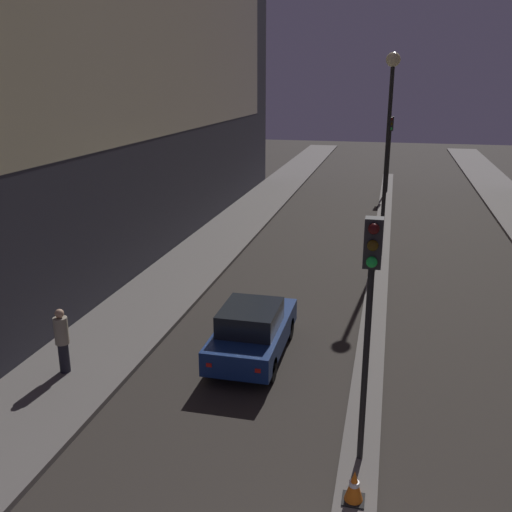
{
  "coord_description": "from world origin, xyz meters",
  "views": [
    {
      "loc": [
        0.22,
        -5.46,
        7.29
      ],
      "look_at": [
        -4.84,
        15.79,
        0.5
      ],
      "focal_mm": 40.0,
      "sensor_mm": 36.0,
      "label": 1
    }
  ],
  "objects": [
    {
      "name": "median_strip",
      "position": [
        0.0,
        20.89,
        0.06
      ],
      "size": [
        0.77,
        39.78,
        0.12
      ],
      "color": "#66605B",
      "rests_on": "ground"
    },
    {
      "name": "traffic_light_near",
      "position": [
        0.0,
        4.33,
        3.69
      ],
      "size": [
        0.32,
        0.42,
        4.87
      ],
      "color": "black",
      "rests_on": "median_strip"
    },
    {
      "name": "traffic_light_mid",
      "position": [
        0.0,
        33.16,
        3.69
      ],
      "size": [
        0.32,
        0.42,
        4.87
      ],
      "color": "black",
      "rests_on": "median_strip"
    },
    {
      "name": "street_lamp",
      "position": [
        0.0,
        18.29,
        5.86
      ],
      "size": [
        0.56,
        0.56,
        8.17
      ],
      "color": "black",
      "rests_on": "median_strip"
    },
    {
      "name": "traffic_cone_near",
      "position": [
        -0.03,
        3.1,
        0.43
      ],
      "size": [
        0.4,
        0.4,
        0.62
      ],
      "color": "black",
      "rests_on": "median_strip"
    },
    {
      "name": "car_left_lane",
      "position": [
        -3.15,
        8.29,
        0.77
      ],
      "size": [
        1.74,
        4.08,
        1.55
      ],
      "color": "navy",
      "rests_on": "ground"
    },
    {
      "name": "pedestrian_on_left_sidewalk",
      "position": [
        -7.55,
        6.11,
        1.04
      ],
      "size": [
        0.35,
        0.35,
        1.71
      ],
      "color": "black",
      "rests_on": "sidewalk_left"
    }
  ]
}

